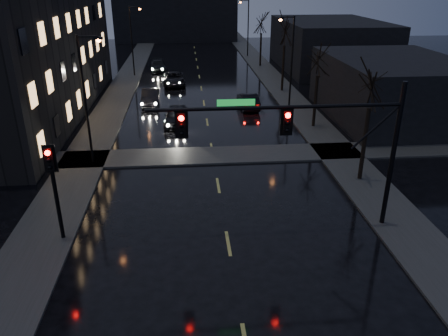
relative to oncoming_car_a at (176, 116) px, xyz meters
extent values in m
cube|color=#2D2D2B|center=(-5.97, 9.35, -0.67)|extent=(3.00, 140.00, 0.12)
cube|color=#2D2D2B|center=(11.03, 9.35, -0.67)|extent=(3.00, 140.00, 0.12)
cube|color=#2D2D2B|center=(2.53, -7.15, -0.67)|extent=(40.00, 3.00, 0.12)
cube|color=black|center=(-13.97, 4.35, 5.27)|extent=(12.00, 30.00, 12.00)
cube|color=black|center=(18.03, 0.35, 1.77)|extent=(10.00, 14.00, 5.00)
cube|color=black|center=(19.53, 22.35, 2.27)|extent=(12.00, 18.00, 6.00)
cube|color=black|center=(-0.47, 52.35, 3.27)|extent=(22.00, 10.00, 8.00)
cylinder|color=black|center=(10.13, -16.65, 2.77)|extent=(0.22, 0.22, 7.00)
cylinder|color=black|center=(4.63, -16.65, 5.27)|extent=(11.00, 0.16, 0.16)
cylinder|color=black|center=(9.13, -16.65, 4.27)|extent=(2.05, 0.10, 2.05)
cube|color=#0C591E|center=(2.93, -16.65, 5.52)|extent=(1.60, 0.04, 0.28)
cube|color=black|center=(0.63, -16.65, 4.62)|extent=(0.35, 0.28, 1.05)
sphere|color=#FF0705|center=(0.63, -16.81, 4.95)|extent=(0.22, 0.22, 0.22)
cube|color=black|center=(5.13, -16.65, 4.62)|extent=(0.35, 0.28, 1.05)
sphere|color=#FF0705|center=(5.13, -16.81, 4.95)|extent=(0.22, 0.22, 0.22)
cylinder|color=black|center=(-4.97, -16.65, 1.47)|extent=(0.18, 0.18, 4.40)
cube|color=black|center=(-4.97, -16.65, 3.27)|extent=(0.35, 0.28, 1.05)
sphere|color=#FF0705|center=(-4.97, -16.81, 3.60)|extent=(0.22, 0.22, 0.22)
cylinder|color=black|center=(10.93, -11.65, 1.47)|extent=(0.24, 0.24, 4.40)
cylinder|color=black|center=(10.93, -1.65, 1.33)|extent=(0.24, 0.24, 4.12)
cylinder|color=black|center=(10.93, 10.35, 1.60)|extent=(0.24, 0.24, 4.68)
cylinder|color=black|center=(10.93, 24.35, 1.41)|extent=(0.24, 0.24, 4.29)
cylinder|color=black|center=(-5.27, -7.65, 3.27)|extent=(0.16, 0.16, 8.00)
cylinder|color=black|center=(-4.67, -7.65, 7.17)|extent=(1.20, 0.10, 0.10)
cube|color=black|center=(-4.07, -7.65, 7.07)|extent=(0.50, 0.25, 0.15)
sphere|color=orange|center=(-4.07, -7.65, 6.97)|extent=(0.28, 0.28, 0.28)
cylinder|color=black|center=(-5.27, 19.35, 3.27)|extent=(0.16, 0.16, 8.00)
cylinder|color=black|center=(-4.67, 19.35, 7.17)|extent=(1.20, 0.10, 0.10)
cube|color=black|center=(-4.07, 19.35, 7.07)|extent=(0.50, 0.25, 0.15)
sphere|color=orange|center=(-4.07, 19.35, 6.97)|extent=(0.28, 0.28, 0.28)
cylinder|color=black|center=(10.33, 4.35, 3.27)|extent=(0.16, 0.16, 8.00)
cylinder|color=black|center=(9.73, 4.35, 7.17)|extent=(1.20, 0.10, 0.10)
cube|color=black|center=(9.13, 4.35, 7.07)|extent=(0.50, 0.25, 0.15)
sphere|color=orange|center=(9.13, 4.35, 6.97)|extent=(0.28, 0.28, 0.28)
cylinder|color=black|center=(10.33, 32.35, 3.27)|extent=(0.16, 0.16, 8.00)
cylinder|color=black|center=(9.73, 32.35, 7.17)|extent=(1.20, 0.10, 0.10)
cube|color=black|center=(9.13, 32.35, 7.07)|extent=(0.50, 0.25, 0.15)
sphere|color=orange|center=(9.13, 32.35, 6.97)|extent=(0.28, 0.28, 0.28)
imported|color=black|center=(0.00, 0.00, 0.00)|extent=(2.10, 4.44, 1.47)
imported|color=black|center=(-2.49, 6.33, -0.02)|extent=(1.56, 4.34, 1.42)
imported|color=black|center=(-0.39, 14.32, -0.03)|extent=(2.56, 5.14, 1.40)
imported|color=black|center=(-2.54, 22.33, -0.05)|extent=(2.41, 4.86, 1.36)
imported|color=black|center=(6.48, 4.19, -0.03)|extent=(1.68, 4.31, 1.40)
camera|label=1|loc=(0.87, -34.25, 10.32)|focal=35.00mm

